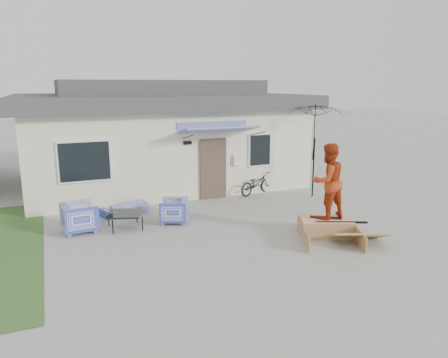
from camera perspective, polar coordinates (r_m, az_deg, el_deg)
name	(u,v)px	position (r m, az deg, el deg)	size (l,w,h in m)	color
ground	(241,246)	(10.68, 2.25, -8.93)	(90.00, 90.00, 0.00)	gray
grass_strip	(13,248)	(11.72, -26.38, -8.27)	(1.40, 8.00, 0.01)	#305625
house	(159,134)	(17.62, -8.72, 6.02)	(10.80, 8.49, 4.10)	beige
loveseat	(124,206)	(13.41, -13.19, -3.48)	(1.43, 0.42, 0.56)	#27389F
armchair_left	(80,216)	(12.15, -18.73, -4.70)	(0.86, 0.81, 0.89)	#27389F
armchair_right	(174,210)	(12.37, -6.71, -4.07)	(0.75, 0.70, 0.77)	#27389F
coffee_table	(125,220)	(12.18, -13.06, -5.41)	(0.88, 0.88, 0.44)	black
bicycle	(256,181)	(15.42, 4.35, -0.28)	(0.53, 1.52, 0.97)	black
patio_umbrella	(314,148)	(15.18, 11.97, 4.12)	(2.50, 2.36, 2.20)	black
skate_ramp	(326,227)	(11.67, 13.42, -6.21)	(1.33, 1.77, 0.44)	#9A7246
skateboard	(326,217)	(11.64, 13.43, -4.99)	(0.82, 0.20, 0.05)	black
skater	(328,180)	(11.38, 13.69, -0.12)	(0.97, 0.75, 1.97)	#A93412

